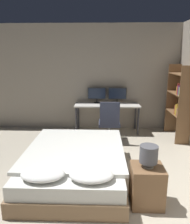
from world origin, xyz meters
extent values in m
cube|color=#9E9384|center=(0.00, 3.96, 1.35)|extent=(12.00, 0.06, 2.70)
cube|color=#846647|center=(-0.60, 1.39, 0.11)|extent=(1.50, 2.04, 0.22)
cube|color=silver|center=(-0.60, 1.39, 0.32)|extent=(1.44, 1.98, 0.20)
cube|color=silver|center=(-0.60, 1.51, 0.44)|extent=(1.54, 1.71, 0.05)
ellipsoid|color=white|center=(-0.90, 0.62, 0.48)|extent=(0.55, 0.38, 0.13)
ellipsoid|color=white|center=(-0.30, 0.62, 0.48)|extent=(0.55, 0.38, 0.13)
cube|color=brown|center=(0.41, 0.74, 0.27)|extent=(0.41, 0.39, 0.54)
cylinder|color=gray|center=(0.41, 0.74, 0.54)|extent=(0.15, 0.15, 0.01)
cylinder|color=gray|center=(0.41, 0.74, 0.58)|extent=(0.02, 0.02, 0.05)
cylinder|color=#4C4C51|center=(0.41, 0.74, 0.71)|extent=(0.23, 0.23, 0.22)
cube|color=beige|center=(-0.05, 3.61, 0.71)|extent=(1.63, 0.56, 0.03)
cylinder|color=#2D2D33|center=(-0.81, 3.38, 0.35)|extent=(0.05, 0.05, 0.69)
cylinder|color=#2D2D33|center=(0.71, 3.38, 0.35)|extent=(0.05, 0.05, 0.69)
cylinder|color=#2D2D33|center=(-0.81, 3.84, 0.35)|extent=(0.05, 0.05, 0.69)
cylinder|color=#2D2D33|center=(0.71, 3.84, 0.35)|extent=(0.05, 0.05, 0.69)
cylinder|color=black|center=(-0.31, 3.79, 0.73)|extent=(0.16, 0.16, 0.01)
cylinder|color=black|center=(-0.31, 3.79, 0.78)|extent=(0.03, 0.03, 0.09)
cube|color=black|center=(-0.31, 3.79, 0.97)|extent=(0.47, 0.03, 0.30)
cube|color=#192338|center=(-0.31, 3.77, 0.97)|extent=(0.44, 0.00, 0.27)
cylinder|color=black|center=(0.21, 3.79, 0.73)|extent=(0.16, 0.16, 0.01)
cylinder|color=black|center=(0.21, 3.79, 0.78)|extent=(0.03, 0.03, 0.09)
cube|color=black|center=(0.21, 3.79, 0.97)|extent=(0.47, 0.03, 0.30)
cube|color=#192338|center=(0.21, 3.77, 0.97)|extent=(0.44, 0.00, 0.27)
cube|color=black|center=(-0.05, 3.43, 0.73)|extent=(0.36, 0.13, 0.02)
ellipsoid|color=black|center=(0.22, 3.43, 0.74)|extent=(0.07, 0.05, 0.04)
cylinder|color=black|center=(-0.01, 3.01, 0.02)|extent=(0.52, 0.52, 0.04)
cylinder|color=gray|center=(-0.01, 3.01, 0.21)|extent=(0.05, 0.05, 0.33)
cube|color=#33384C|center=(-0.01, 3.01, 0.41)|extent=(0.48, 0.48, 0.07)
cube|color=#33384C|center=(-0.01, 2.79, 0.69)|extent=(0.43, 0.05, 0.50)
cube|color=brown|center=(1.60, 2.81, 0.86)|extent=(0.31, 0.02, 1.72)
cube|color=brown|center=(1.60, 3.69, 0.86)|extent=(0.31, 0.02, 1.72)
cube|color=brown|center=(1.60, 3.25, 0.60)|extent=(0.31, 0.86, 0.02)
cube|color=brown|center=(1.60, 3.25, 1.06)|extent=(0.31, 0.86, 0.02)
cube|color=brown|center=(1.60, 3.25, 1.51)|extent=(0.31, 0.86, 0.02)
cube|color=teal|center=(1.60, 2.85, 0.73)|extent=(0.25, 0.03, 0.24)
cube|color=gold|center=(1.60, 2.89, 0.73)|extent=(0.25, 0.04, 0.24)
cube|color=#7A387F|center=(1.60, 2.94, 0.70)|extent=(0.25, 0.02, 0.17)
cube|color=gold|center=(1.60, 2.97, 0.75)|extent=(0.25, 0.04, 0.27)
cube|color=gold|center=(1.60, 3.03, 0.72)|extent=(0.25, 0.04, 0.22)
cube|color=gold|center=(1.60, 3.07, 0.73)|extent=(0.25, 0.03, 0.24)
cube|color=#B2332D|center=(1.60, 3.11, 0.71)|extent=(0.25, 0.03, 0.20)
cube|color=#BCB29E|center=(1.60, 2.84, 1.17)|extent=(0.25, 0.02, 0.19)
cube|color=#337042|center=(1.60, 2.87, 1.16)|extent=(0.25, 0.03, 0.17)
cube|color=#BCB29E|center=(1.60, 2.91, 1.16)|extent=(0.25, 0.03, 0.18)
cube|color=#337042|center=(1.60, 2.95, 1.16)|extent=(0.25, 0.03, 0.17)
cube|color=#7A387F|center=(1.60, 3.00, 1.18)|extent=(0.25, 0.04, 0.20)
cube|color=#B2332D|center=(1.60, 3.05, 1.20)|extent=(0.25, 0.04, 0.24)
cube|color=gold|center=(1.60, 3.10, 1.16)|extent=(0.25, 0.03, 0.17)
camera|label=1|loc=(-0.17, -1.79, 1.89)|focal=35.00mm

